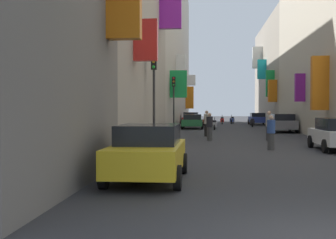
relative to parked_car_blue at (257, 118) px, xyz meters
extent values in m
plane|color=#2D2D30|center=(-3.68, -14.78, -0.74)|extent=(140.00, 140.00, 0.00)
cube|color=orange|center=(-8.18, -38.08, 4.05)|extent=(1.01, 0.45, 1.62)
cube|color=#9E9384|center=(-11.68, -28.67, 5.96)|extent=(6.00, 15.97, 13.41)
cube|color=red|center=(-8.20, -33.47, 3.93)|extent=(0.97, 0.37, 1.67)
cube|color=purple|center=(-8.01, -24.27, 7.51)|extent=(1.35, 0.40, 2.86)
cube|color=#B2A899|center=(-11.68, -2.74, 8.11)|extent=(6.00, 35.90, 17.70)
cube|color=orange|center=(-8.15, 6.07, 2.60)|extent=(1.07, 0.35, 2.90)
cube|color=green|center=(-8.02, -17.07, 3.08)|extent=(1.33, 0.42, 2.13)
cube|color=white|center=(-8.09, 10.18, 5.16)|extent=(1.18, 0.47, 1.47)
cube|color=white|center=(-8.26, -10.18, 5.24)|extent=(0.84, 0.57, 1.96)
cube|color=purple|center=(0.96, -18.62, 2.69)|extent=(0.71, 0.39, 2.04)
cube|color=orange|center=(0.84, -24.75, 2.66)|extent=(0.96, 0.51, 3.17)
cube|color=#9E9384|center=(4.32, 4.09, 5.52)|extent=(6.00, 22.25, 12.53)
cube|color=white|center=(1.01, 10.63, 8.25)|extent=(0.62, 0.54, 1.48)
cube|color=green|center=(0.88, -3.95, 3.83)|extent=(0.87, 0.54, 2.81)
cube|color=#19B2BF|center=(0.80, 2.64, 5.94)|extent=(1.03, 0.63, 2.35)
cube|color=white|center=(0.68, 6.33, 7.80)|extent=(1.27, 0.57, 2.79)
cube|color=orange|center=(0.88, -5.69, 2.97)|extent=(0.88, 0.60, 2.28)
cube|color=navy|center=(0.00, 0.05, -0.12)|extent=(1.74, 3.91, 0.64)
cube|color=black|center=(0.00, -0.15, 0.42)|extent=(1.53, 2.19, 0.46)
cylinder|color=black|center=(-0.87, 1.34, -0.44)|extent=(0.18, 0.60, 0.60)
cylinder|color=black|center=(0.87, 1.34, -0.44)|extent=(0.18, 0.60, 0.60)
cylinder|color=black|center=(-0.87, -1.24, -0.44)|extent=(0.18, 0.60, 0.60)
cylinder|color=black|center=(0.87, -1.24, -0.44)|extent=(0.18, 0.60, 0.60)
cube|color=slate|center=(0.24, -15.36, -0.11)|extent=(1.80, 4.31, 0.66)
cube|color=black|center=(0.24, -15.57, 0.47)|extent=(1.58, 2.41, 0.51)
cylinder|color=black|center=(-0.66, -13.93, -0.44)|extent=(0.18, 0.60, 0.60)
cylinder|color=black|center=(1.14, -13.93, -0.44)|extent=(0.18, 0.60, 0.60)
cylinder|color=black|center=(-0.66, -16.78, -0.44)|extent=(0.18, 0.60, 0.60)
cylinder|color=black|center=(1.14, -16.78, -0.44)|extent=(0.18, 0.60, 0.60)
cylinder|color=black|center=(-0.69, -29.22, -0.44)|extent=(0.18, 0.60, 0.60)
cylinder|color=black|center=(-0.69, -31.85, -0.44)|extent=(0.18, 0.60, 0.60)
cube|color=gold|center=(-7.27, -39.46, -0.11)|extent=(1.76, 4.01, 0.67)
cube|color=black|center=(-7.27, -39.26, 0.48)|extent=(1.55, 2.25, 0.51)
cylinder|color=black|center=(-6.39, -40.78, -0.44)|extent=(0.18, 0.60, 0.60)
cylinder|color=black|center=(-8.15, -40.78, -0.44)|extent=(0.18, 0.60, 0.60)
cylinder|color=black|center=(-6.39, -38.14, -0.44)|extent=(0.18, 0.60, 0.60)
cylinder|color=black|center=(-8.15, -38.14, -0.44)|extent=(0.18, 0.60, 0.60)
cube|color=#236638|center=(-7.16, -10.04, -0.15)|extent=(1.84, 4.32, 0.59)
cube|color=black|center=(-7.16, -9.83, 0.38)|extent=(1.62, 2.42, 0.47)
cylinder|color=black|center=(-6.23, -11.47, -0.44)|extent=(0.18, 0.60, 0.60)
cylinder|color=black|center=(-8.08, -11.47, -0.44)|extent=(0.18, 0.60, 0.60)
cylinder|color=black|center=(-6.23, -8.62, -0.44)|extent=(0.18, 0.60, 0.60)
cylinder|color=black|center=(-8.08, -8.62, -0.44)|extent=(0.18, 0.60, 0.60)
cube|color=#B21E1E|center=(-7.58, -3.66, -0.12)|extent=(1.76, 3.98, 0.64)
cube|color=black|center=(-7.58, -3.46, 0.47)|extent=(1.55, 2.23, 0.54)
cylinder|color=black|center=(-6.70, -4.98, -0.44)|extent=(0.18, 0.60, 0.60)
cylinder|color=black|center=(-8.46, -4.98, -0.44)|extent=(0.18, 0.60, 0.60)
cylinder|color=black|center=(-6.70, -2.35, -0.44)|extent=(0.18, 0.60, 0.60)
cylinder|color=black|center=(-8.46, -2.35, -0.44)|extent=(0.18, 0.60, 0.60)
cube|color=red|center=(-3.98, 2.43, -0.28)|extent=(0.48, 1.14, 0.45)
cube|color=black|center=(-3.99, 2.22, 0.03)|extent=(0.34, 0.57, 0.16)
cylinder|color=#4C4C51|center=(-3.96, 2.99, 0.05)|extent=(0.07, 0.28, 0.68)
cylinder|color=black|center=(-3.96, 3.13, -0.50)|extent=(0.12, 0.48, 0.48)
cylinder|color=black|center=(-4.01, 1.73, -0.50)|extent=(0.12, 0.48, 0.48)
cube|color=#ADADB2|center=(-5.12, -11.92, -0.28)|extent=(0.49, 1.09, 0.45)
cube|color=black|center=(-5.13, -12.12, 0.03)|extent=(0.34, 0.57, 0.16)
cylinder|color=#4C4C51|center=(-5.10, -11.38, 0.05)|extent=(0.07, 0.28, 0.68)
cylinder|color=black|center=(-5.10, -11.25, -0.50)|extent=(0.12, 0.48, 0.48)
cylinder|color=black|center=(-5.15, -12.58, -0.50)|extent=(0.12, 0.48, 0.48)
cube|color=#2D4CAD|center=(-2.70, 3.65, -0.28)|extent=(0.66, 1.13, 0.45)
cube|color=black|center=(-2.66, 3.85, 0.03)|extent=(0.43, 0.62, 0.16)
cylinder|color=#4C4C51|center=(-2.82, 3.13, 0.05)|extent=(0.12, 0.28, 0.68)
cylinder|color=black|center=(-2.85, 3.00, -0.50)|extent=(0.20, 0.49, 0.48)
cylinder|color=black|center=(-2.56, 4.30, -0.50)|extent=(0.20, 0.49, 0.48)
cube|color=orange|center=(-6.01, -3.59, -0.28)|extent=(0.61, 1.10, 0.45)
cube|color=black|center=(-5.98, -3.79, 0.03)|extent=(0.41, 0.61, 0.16)
cylinder|color=#4C4C51|center=(-6.10, -3.08, 0.05)|extent=(0.10, 0.28, 0.68)
cylinder|color=black|center=(-6.12, -2.96, -0.50)|extent=(0.18, 0.49, 0.48)
cylinder|color=black|center=(-5.90, -4.23, -0.50)|extent=(0.18, 0.49, 0.48)
cube|color=black|center=(-1.12, -5.46, -0.28)|extent=(0.50, 1.07, 0.45)
cube|color=black|center=(-1.14, -5.65, 0.03)|extent=(0.35, 0.58, 0.16)
cylinder|color=#4C4C51|center=(-1.09, -4.94, 0.05)|extent=(0.08, 0.28, 0.68)
cylinder|color=black|center=(-1.08, -4.81, -0.50)|extent=(0.13, 0.49, 0.48)
cylinder|color=black|center=(-1.16, -6.11, -0.50)|extent=(0.13, 0.49, 0.48)
cylinder|color=#3A3A3A|center=(-5.60, -25.05, -0.34)|extent=(0.38, 0.38, 0.80)
cylinder|color=black|center=(-5.60, -25.05, 0.38)|extent=(0.45, 0.45, 0.64)
sphere|color=tan|center=(-5.60, -25.05, 0.80)|extent=(0.22, 0.22, 0.22)
cylinder|color=black|center=(-5.79, -21.17, -0.31)|extent=(0.40, 0.40, 0.86)
cylinder|color=#B2AD9E|center=(-5.79, -21.17, 0.46)|extent=(0.48, 0.48, 0.68)
sphere|color=tan|center=(-5.79, -21.17, 0.91)|extent=(0.23, 0.23, 0.23)
cylinder|color=#383838|center=(-2.08, -24.70, -0.32)|extent=(0.39, 0.39, 0.85)
cylinder|color=#B2AD9E|center=(-2.08, -24.70, 0.45)|extent=(0.46, 0.46, 0.67)
sphere|color=tan|center=(-2.08, -24.70, 0.90)|extent=(0.23, 0.23, 0.23)
cylinder|color=black|center=(0.00, -10.04, -0.33)|extent=(0.44, 0.44, 0.83)
cylinder|color=#B2AD9E|center=(0.00, -10.04, 0.41)|extent=(0.52, 0.52, 0.66)
sphere|color=tan|center=(0.00, -10.04, 0.85)|extent=(0.22, 0.22, 0.22)
cylinder|color=#3F3F3F|center=(-2.78, -30.56, -0.36)|extent=(0.44, 0.44, 0.77)
cylinder|color=#335199|center=(-2.78, -30.56, 0.34)|extent=(0.52, 0.52, 0.61)
sphere|color=tan|center=(-2.78, -30.56, 0.75)|extent=(0.21, 0.21, 0.21)
cylinder|color=#2D2D2D|center=(-8.32, -17.92, 1.05)|extent=(0.12, 0.12, 3.59)
cube|color=black|center=(-8.32, -17.92, 3.22)|extent=(0.26, 0.26, 0.75)
sphere|color=red|center=(-8.32, -18.06, 3.47)|extent=(0.14, 0.14, 0.14)
sphere|color=orange|center=(-8.32, -18.06, 3.22)|extent=(0.14, 0.14, 0.14)
sphere|color=green|center=(-8.32, -18.06, 2.97)|extent=(0.14, 0.14, 0.14)
cylinder|color=#2D2D2D|center=(-8.27, -30.31, 1.14)|extent=(0.12, 0.12, 3.77)
cube|color=black|center=(-8.27, -30.31, 3.40)|extent=(0.26, 0.26, 0.75)
sphere|color=red|center=(-8.27, -30.45, 3.65)|extent=(0.14, 0.14, 0.14)
sphere|color=orange|center=(-8.27, -30.45, 3.40)|extent=(0.14, 0.14, 0.14)
sphere|color=green|center=(-8.27, -30.45, 3.15)|extent=(0.14, 0.14, 0.14)
camera|label=1|loc=(-5.67, -50.78, 1.18)|focal=46.08mm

